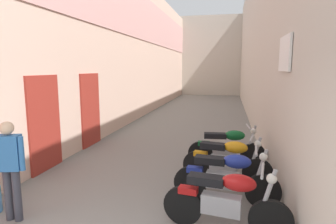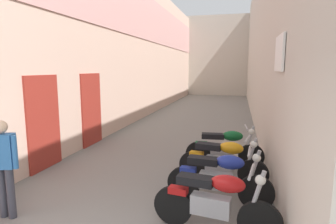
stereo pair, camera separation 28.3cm
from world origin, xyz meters
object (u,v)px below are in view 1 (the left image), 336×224
Objects in this scene: motorcycle_third at (227,160)px; pedestrian_by_doorway at (10,164)px; motorcycle_nearest at (226,200)px; motorcycle_fourth at (227,147)px; motorcycle_second at (226,176)px.

motorcycle_third is 3.91m from pedestrian_by_doorway.
pedestrian_by_doorway reaches higher than motorcycle_nearest.
motorcycle_fourth is 1.18× the size of pedestrian_by_doorway.
motorcycle_third and motorcycle_fourth have the same top height.
pedestrian_by_doorway is at bearing -146.07° from motorcycle_third.
motorcycle_nearest is 1.00× the size of motorcycle_second.
motorcycle_fourth is 4.53m from pedestrian_by_doorway.
pedestrian_by_doorway reaches higher than motorcycle_third.
motorcycle_second is 1.01× the size of motorcycle_third.
motorcycle_second is at bearing -89.99° from motorcycle_third.
motorcycle_nearest is at bearing -90.00° from motorcycle_third.
motorcycle_third is at bearing 90.00° from motorcycle_nearest.
motorcycle_third is 0.99× the size of motorcycle_fourth.
motorcycle_nearest is 1.00× the size of motorcycle_fourth.
pedestrian_by_doorway is at bearing -135.59° from motorcycle_fourth.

